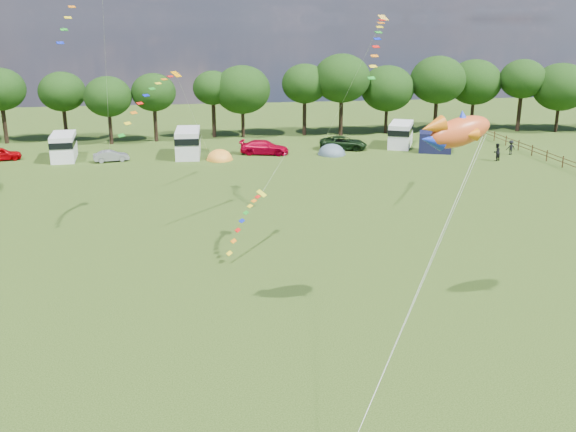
{
  "coord_description": "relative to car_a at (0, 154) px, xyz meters",
  "views": [
    {
      "loc": [
        -5.23,
        -25.26,
        14.36
      ],
      "look_at": [
        0.0,
        8.0,
        4.0
      ],
      "focal_mm": 40.0,
      "sensor_mm": 36.0,
      "label": 1
    }
  ],
  "objects": [
    {
      "name": "campervan_c",
      "position": [
        19.68,
        -0.74,
        0.87
      ],
      "size": [
        2.85,
        6.11,
        2.94
      ],
      "rotation": [
        0.0,
        0.0,
        1.52
      ],
      "color": "silver",
      "rests_on": "ground"
    },
    {
      "name": "streamer_kite_d",
      "position": [
        33.66,
        -24.16,
        12.46
      ],
      "size": [
        2.78,
        5.1,
        4.33
      ],
      "rotation": [
        0.0,
        0.0,
        0.48
      ],
      "color": "gold",
      "rests_on": "ground"
    },
    {
      "name": "car_b",
      "position": [
        11.62,
        -2.31,
        -0.11
      ],
      "size": [
        3.55,
        1.95,
        1.19
      ],
      "primitive_type": "imported",
      "rotation": [
        0.0,
        0.0,
        1.79
      ],
      "color": "gray",
      "rests_on": "ground"
    },
    {
      "name": "awning_navy",
      "position": [
        47.19,
        -2.65,
        0.4
      ],
      "size": [
        4.33,
        3.95,
        2.21
      ],
      "primitive_type": "cube",
      "rotation": [
        0.0,
        0.0,
        -0.36
      ],
      "color": "black",
      "rests_on": "ground"
    },
    {
      "name": "walker_b",
      "position": [
        54.9,
        -5.42,
        0.09
      ],
      "size": [
        1.06,
        0.56,
        1.59
      ],
      "primitive_type": "imported",
      "rotation": [
        0.0,
        0.0,
        3.23
      ],
      "color": "black",
      "rests_on": "ground"
    },
    {
      "name": "campervan_b",
      "position": [
        6.57,
        -0.35,
        0.76
      ],
      "size": [
        2.81,
        5.74,
        2.73
      ],
      "rotation": [
        0.0,
        0.0,
        1.65
      ],
      "color": "white",
      "rests_on": "ground"
    },
    {
      "name": "tree_line",
      "position": [
        30.25,
        9.65,
        5.64
      ],
      "size": [
        102.98,
        10.98,
        10.27
      ],
      "color": "black",
      "rests_on": "ground"
    },
    {
      "name": "walker_a",
      "position": [
        51.83,
        -8.25,
        0.22
      ],
      "size": [
        1.06,
        0.91,
        1.85
      ],
      "primitive_type": "imported",
      "rotation": [
        0.0,
        0.0,
        3.63
      ],
      "color": "black",
      "rests_on": "ground"
    },
    {
      "name": "streamer_kite_b",
      "position": [
        17.56,
        -25.71,
        8.86
      ],
      "size": [
        4.27,
        4.75,
        3.81
      ],
      "rotation": [
        0.0,
        0.0,
        0.98
      ],
      "color": "#FF9900",
      "rests_on": "ground"
    },
    {
      "name": "tent_greyblue",
      "position": [
        35.35,
        -2.34,
        -0.69
      ],
      "size": [
        3.11,
        3.41,
        2.32
      ],
      "color": "#4C616E",
      "rests_on": "ground"
    },
    {
      "name": "car_a",
      "position": [
        0.0,
        0.0,
        0.0
      ],
      "size": [
        4.54,
        2.8,
        1.41
      ],
      "primitive_type": "imported",
      "rotation": [
        0.0,
        0.0,
        1.86
      ],
      "color": "#A90005",
      "rests_on": "ground"
    },
    {
      "name": "car_d",
      "position": [
        37.31,
        0.34,
        0.05
      ],
      "size": [
        6.0,
        3.94,
        1.51
      ],
      "primitive_type": "imported",
      "rotation": [
        0.0,
        0.0,
        1.29
      ],
      "color": "black",
      "rests_on": "ground"
    },
    {
      "name": "car_c",
      "position": [
        28.01,
        -1.07,
        0.07
      ],
      "size": [
        5.57,
        3.45,
        1.56
      ],
      "primitive_type": "imported",
      "rotation": [
        0.0,
        0.0,
        1.31
      ],
      "color": "#AC001F",
      "rests_on": "ground"
    },
    {
      "name": "tent_orange",
      "position": [
        22.95,
        -3.22,
        -0.69
      ],
      "size": [
        2.84,
        3.11,
        2.22
      ],
      "color": "orange",
      "rests_on": "ground"
    },
    {
      "name": "campervan_d",
      "position": [
        44.41,
        1.13,
        0.79
      ],
      "size": [
        4.54,
        6.19,
        2.79
      ],
      "rotation": [
        0.0,
        0.0,
        1.15
      ],
      "color": "white",
      "rests_on": "ground"
    },
    {
      "name": "fish_kite",
      "position": [
        31.65,
        -43.33,
        8.77
      ],
      "size": [
        3.84,
        1.83,
        2.01
      ],
      "rotation": [
        0.0,
        -0.21,
        0.18
      ],
      "color": "#DC5321",
      "rests_on": "ground"
    },
    {
      "name": "ground_plane",
      "position": [
        24.95,
        -45.35,
        -0.71
      ],
      "size": [
        180.0,
        180.0,
        0.0
      ],
      "primitive_type": "plane",
      "color": "black",
      "rests_on": "ground"
    },
    {
      "name": "streamer_kite_c",
      "position": [
        23.37,
        -31.15,
        1.74
      ],
      "size": [
        3.13,
        5.03,
        2.82
      ],
      "rotation": [
        0.0,
        0.0,
        1.1
      ],
      "color": "yellow",
      "rests_on": "ground"
    },
    {
      "name": "fence",
      "position": [
        56.95,
        -10.85,
        -0.01
      ],
      "size": [
        0.12,
        33.12,
        1.2
      ],
      "color": "#472D19",
      "rests_on": "ground"
    }
  ]
}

